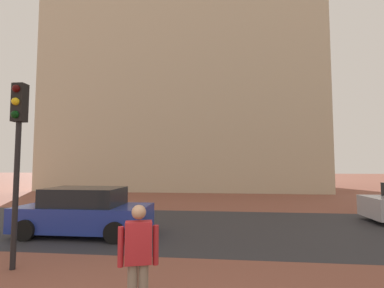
% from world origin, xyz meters
% --- Properties ---
extents(ground_plane, '(120.00, 120.00, 0.00)m').
position_xyz_m(ground_plane, '(0.00, 10.00, 0.00)').
color(ground_plane, brown).
extents(street_asphalt_strip, '(120.00, 7.11, 0.00)m').
position_xyz_m(street_asphalt_strip, '(0.00, 7.94, 0.00)').
color(street_asphalt_strip, '#2D2D33').
rests_on(street_asphalt_strip, ground_plane).
extents(landmark_building, '(25.38, 12.24, 38.42)m').
position_xyz_m(landmark_building, '(-2.55, 26.04, 11.08)').
color(landmark_building, beige).
rests_on(landmark_building, ground_plane).
extents(person_skater, '(0.59, 0.37, 1.73)m').
position_xyz_m(person_skater, '(0.04, 1.47, 0.96)').
color(person_skater, '#706656').
rests_on(person_skater, ground_plane).
extents(car_blue, '(4.34, 2.09, 1.55)m').
position_xyz_m(car_blue, '(-3.32, 6.38, 0.74)').
color(car_blue, '#23389E').
rests_on(car_blue, ground_plane).
extents(traffic_light_pole, '(0.28, 0.34, 4.23)m').
position_xyz_m(traffic_light_pole, '(-3.38, 3.20, 2.98)').
color(traffic_light_pole, black).
rests_on(traffic_light_pole, ground_plane).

